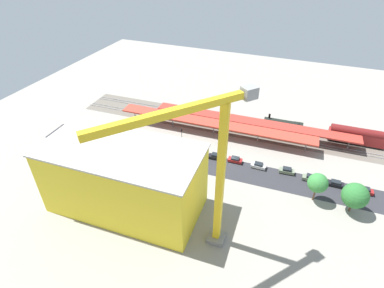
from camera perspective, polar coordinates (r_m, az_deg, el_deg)
ground_plane at (r=89.86m, az=7.20°, el=-3.28°), size 192.61×192.61×0.00m
rail_bed at (r=106.26m, az=10.06°, el=3.03°), size 120.72×17.29×0.01m
street_asphalt at (r=87.32m, az=6.63°, el=-4.53°), size 120.59×12.30×0.01m
track_rails at (r=106.16m, az=10.07°, el=3.11°), size 120.34×10.85×0.12m
platform_canopy_near at (r=99.16m, az=4.11°, el=3.88°), size 64.69×6.91×4.48m
platform_canopy_far at (r=102.37m, az=11.23°, el=4.14°), size 66.37×6.54×4.17m
locomotive at (r=106.89m, az=16.97°, el=3.30°), size 14.19×3.23×5.19m
passenger_coach at (r=108.04m, az=28.52°, el=1.38°), size 16.77×3.28×5.68m
parked_car_0 at (r=90.26m, az=29.43°, el=-7.58°), size 4.60×1.77×1.70m
parked_car_1 at (r=89.15m, az=25.23°, el=-6.74°), size 4.24×1.77×1.59m
parked_car_2 at (r=88.24m, az=21.35°, el=-6.00°), size 4.48×1.80×1.78m
parked_car_3 at (r=88.62m, az=17.29°, el=-4.82°), size 4.21×2.06×1.73m
parked_car_4 at (r=88.46m, az=12.30°, el=-4.00°), size 4.13×1.88×1.64m
parked_car_5 at (r=89.46m, az=8.05°, el=-2.98°), size 4.11×1.97×1.60m
parked_car_6 at (r=90.08m, az=4.50°, el=-2.37°), size 4.66×2.09×1.71m
parked_car_7 at (r=92.12m, az=0.41°, el=-1.33°), size 4.74×2.03×1.59m
construction_building at (r=72.40m, az=-12.53°, el=-6.49°), size 35.56×17.82×16.42m
construction_roof_slab at (r=67.28m, az=-13.42°, el=-1.09°), size 36.18×18.44×0.40m
tower_crane at (r=53.77m, az=3.34°, el=-4.56°), size 19.21×22.63×34.89m
box_truck_0 at (r=88.34m, az=-12.12°, el=-3.23°), size 9.39×3.39×3.45m
street_tree_0 at (r=89.14m, az=-10.74°, el=0.34°), size 4.74×4.74×7.86m
street_tree_1 at (r=93.79m, az=-15.61°, el=0.60°), size 4.37×4.37×6.48m
street_tree_2 at (r=80.90m, az=28.20°, el=-8.51°), size 6.07×6.07×7.98m
street_tree_3 at (r=94.46m, az=-15.89°, el=1.52°), size 6.37×6.37×8.44m
street_tree_4 at (r=79.67m, az=22.46°, el=-6.77°), size 4.83×4.83×8.01m
traffic_light at (r=91.87m, az=-1.93°, el=1.58°), size 0.50×0.36×7.18m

